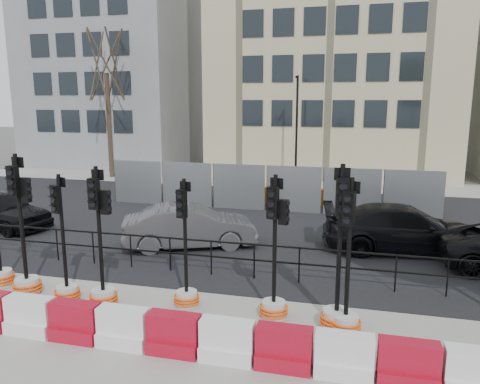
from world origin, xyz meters
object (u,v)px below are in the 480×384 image
(traffic_signal_d, at_px, (102,274))
(car_c, at_px, (404,229))
(traffic_signal_h, at_px, (346,303))
(car_a, at_px, (1,209))

(traffic_signal_d, relative_size, car_c, 0.62)
(traffic_signal_d, xyz_separation_m, car_c, (7.16, 5.94, -0.05))
(traffic_signal_d, bearing_deg, car_c, 41.55)
(traffic_signal_d, distance_m, traffic_signal_h, 5.51)
(car_c, bearing_deg, car_a, 85.97)
(traffic_signal_h, xyz_separation_m, car_a, (-12.75, 5.13, 0.04))
(car_a, relative_size, car_c, 0.85)
(traffic_signal_h, height_order, car_c, traffic_signal_h)
(car_a, xyz_separation_m, car_c, (14.39, 0.79, 0.02))
(traffic_signal_d, relative_size, car_a, 0.73)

